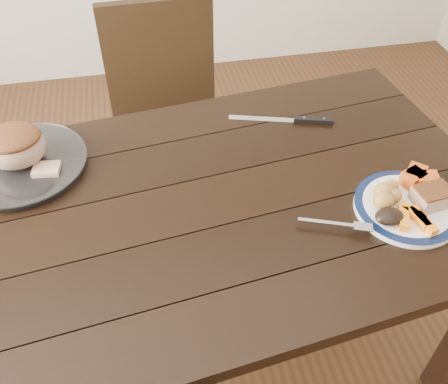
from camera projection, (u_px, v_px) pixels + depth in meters
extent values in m
plane|color=#472B16|center=(201.00, 351.00, 1.79)|extent=(4.00, 4.00, 0.00)
cube|color=black|center=(192.00, 211.00, 1.28)|extent=(1.70, 1.09, 0.04)
cube|color=black|center=(347.00, 171.00, 1.96)|extent=(0.07, 0.07, 0.71)
cube|color=black|center=(172.00, 142.00, 1.94)|extent=(0.44, 0.44, 0.04)
cube|color=black|center=(159.00, 59.00, 1.90)|extent=(0.42, 0.06, 0.46)
cube|color=black|center=(209.00, 153.00, 2.26)|extent=(0.04, 0.04, 0.43)
cube|color=black|center=(228.00, 209.00, 2.00)|extent=(0.04, 0.04, 0.43)
cube|color=black|center=(129.00, 165.00, 2.20)|extent=(0.04, 0.04, 0.43)
cube|color=black|center=(138.00, 224.00, 1.94)|extent=(0.04, 0.04, 0.43)
cylinder|color=white|center=(406.00, 208.00, 1.25)|extent=(0.26, 0.26, 0.02)
torus|color=#0B1738|center=(407.00, 205.00, 1.25)|extent=(0.26, 0.26, 0.02)
cylinder|color=white|center=(21.00, 165.00, 1.37)|extent=(0.35, 0.35, 0.02)
cube|color=tan|center=(432.00, 197.00, 1.23)|extent=(0.09, 0.08, 0.04)
ellipsoid|color=gold|center=(393.00, 196.00, 1.24)|extent=(0.04, 0.04, 0.04)
ellipsoid|color=gold|center=(383.00, 200.00, 1.22)|extent=(0.05, 0.05, 0.05)
ellipsoid|color=gold|center=(391.00, 186.00, 1.27)|extent=(0.04, 0.04, 0.03)
ellipsoid|color=gold|center=(384.00, 192.00, 1.24)|extent=(0.05, 0.05, 0.04)
cube|color=orange|center=(404.00, 219.00, 1.19)|extent=(0.05, 0.07, 0.02)
cube|color=orange|center=(425.00, 224.00, 1.18)|extent=(0.04, 0.07, 0.02)
cube|color=orange|center=(412.00, 213.00, 1.21)|extent=(0.05, 0.07, 0.02)
cube|color=orange|center=(419.00, 218.00, 1.20)|extent=(0.03, 0.07, 0.02)
cube|color=#E65819|center=(415.00, 175.00, 1.29)|extent=(0.07, 0.07, 0.04)
cube|color=#E65819|center=(413.00, 178.00, 1.28)|extent=(0.07, 0.06, 0.04)
cube|color=#E65819|center=(426.00, 181.00, 1.28)|extent=(0.06, 0.06, 0.04)
ellipsoid|color=black|center=(389.00, 216.00, 1.19)|extent=(0.07, 0.05, 0.03)
cube|color=silver|center=(327.00, 223.00, 1.20)|extent=(0.13, 0.06, 0.00)
cube|color=silver|center=(363.00, 227.00, 1.19)|extent=(0.05, 0.04, 0.00)
ellipsoid|color=tan|center=(15.00, 147.00, 1.33)|extent=(0.16, 0.14, 0.11)
cube|color=tan|center=(47.00, 170.00, 1.33)|extent=(0.08, 0.06, 0.02)
cube|color=silver|center=(261.00, 119.00, 1.54)|extent=(0.20, 0.08, 0.00)
cube|color=black|center=(314.00, 120.00, 1.52)|extent=(0.12, 0.05, 0.01)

